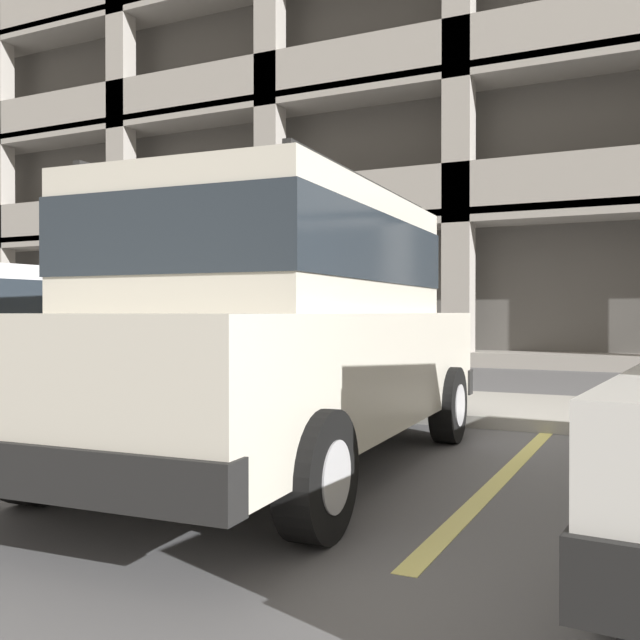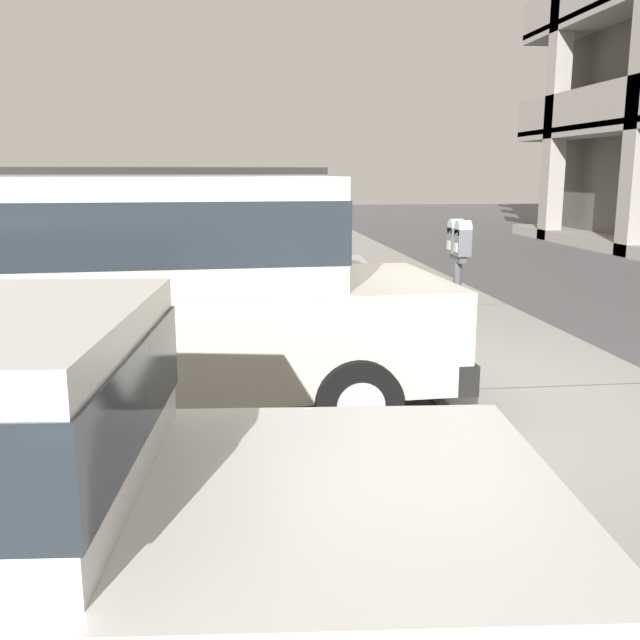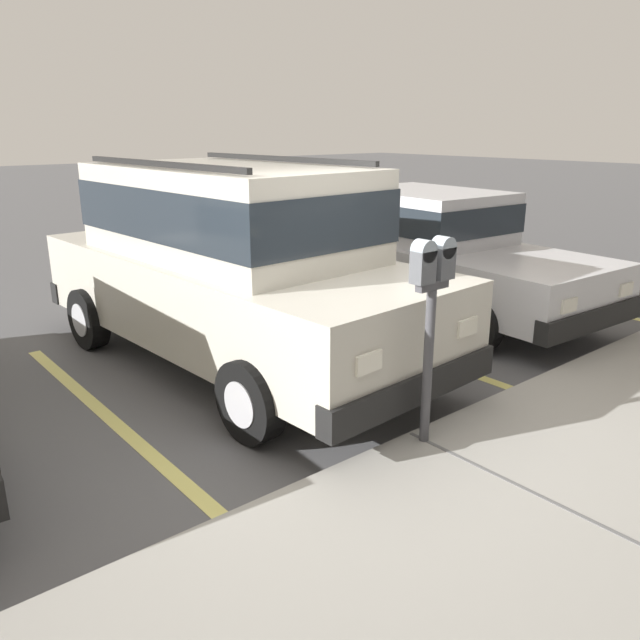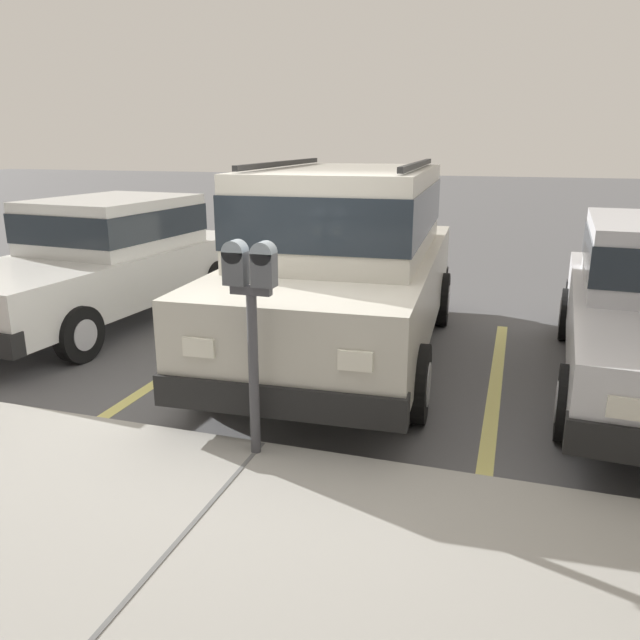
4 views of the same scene
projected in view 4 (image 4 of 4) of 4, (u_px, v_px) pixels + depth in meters
The scene contains 6 objects.
ground_plane at pixel (275, 451), 4.77m from camera, with size 80.00×80.00×0.10m.
sidewalk at pixel (190, 537), 3.55m from camera, with size 40.00×2.20×0.12m.
parking_stall_lines at pixel (185, 363), 6.49m from camera, with size 12.55×4.80×0.01m.
silver_suv at pixel (347, 256), 6.46m from camera, with size 2.20×4.88×2.03m.
dark_hatchback at pixel (107, 256), 7.94m from camera, with size 2.07×4.60×1.54m.
parking_meter_near at pixel (251, 299), 4.10m from camera, with size 0.35×0.12×1.49m.
Camera 4 is at (-1.63, 4.00, 2.23)m, focal length 35.00 mm.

